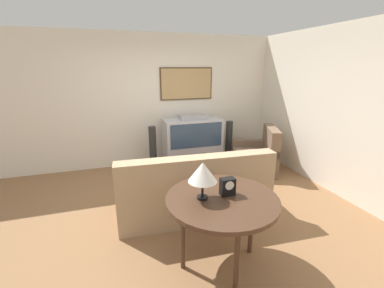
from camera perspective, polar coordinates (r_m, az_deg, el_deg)
The scene contains 14 objects.
ground_plane at distance 3.96m, azimuth -2.51°, elevation -14.36°, with size 12.00×12.00×0.00m, color #8E6642.
wall_back at distance 5.52m, azimuth -8.45°, elevation 9.44°, with size 12.00×0.10×2.70m.
wall_right at distance 4.84m, azimuth 29.12°, elevation 6.40°, with size 0.06×12.00×2.70m.
area_rug at distance 4.86m, azimuth -0.58°, elevation -8.03°, with size 2.07×1.71×0.01m.
tv at distance 5.43m, azimuth 0.04°, elevation 0.47°, with size 1.18×0.60×1.10m.
couch at distance 3.74m, azimuth 0.19°, elevation -10.45°, with size 2.14×1.03×0.96m.
armchair at distance 5.35m, azimuth 14.07°, elevation -2.83°, with size 1.09×1.12×0.91m.
coffee_table at distance 4.71m, azimuth -1.94°, elevation -4.12°, with size 1.09×0.54×0.41m.
console_table at distance 2.67m, azimuth 6.68°, elevation -12.98°, with size 1.14×1.14×0.80m.
table_lamp at distance 2.48m, azimuth 2.38°, elevation -6.37°, with size 0.29×0.29×0.38m.
mantel_clock at distance 2.66m, azimuth 7.90°, elevation -9.34°, with size 0.15×0.10×0.18m.
remote at distance 4.70m, azimuth -3.46°, elevation -3.50°, with size 0.09×0.17×0.02m.
speaker_tower_left at distance 5.25m, azimuth -8.67°, elevation -1.31°, with size 0.25×0.25×0.92m.
speaker_tower_right at distance 5.73m, azimuth 8.16°, elevation 0.28°, with size 0.25×0.25×0.92m.
Camera 1 is at (-0.86, -3.28, 2.06)m, focal length 24.00 mm.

